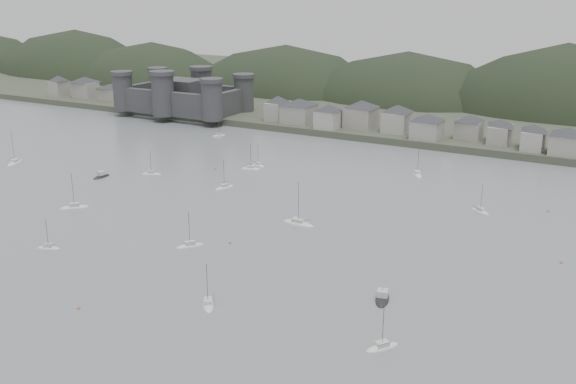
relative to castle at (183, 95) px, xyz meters
The scene contains 10 objects.
ground 216.45m from the castle, 56.28° to the right, with size 900.00×900.00×0.00m, color slate.
far_shore_land 166.61m from the castle, 43.83° to the left, with size 900.00×250.00×3.00m, color #383D2D.
forested_ridge 155.26m from the castle, 35.67° to the left, with size 851.55×103.94×102.57m.
castle is the anchor object (origin of this frame).
waterfront_town 170.64m from the castle, ahead, with size 451.48×28.46×12.92m.
sailboat_lead 107.41m from the castle, 88.92° to the right, with size 6.46×10.02×13.07m.
moored_fleet 168.96m from the castle, 51.18° to the right, with size 267.10×177.69×13.64m.
motor_launch_near 221.16m from the castle, 41.28° to the right, with size 5.02×8.57×3.93m.
motor_launch_far 114.57m from the castle, 66.98° to the right, with size 2.87×7.35×3.75m.
mooring_buoys 170.54m from the castle, 45.57° to the right, with size 148.48×145.48×0.70m.
Camera 1 is at (90.08, -87.00, 64.43)m, focal length 40.82 mm.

